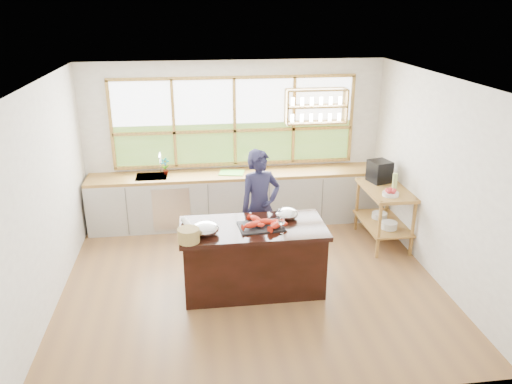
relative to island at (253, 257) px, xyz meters
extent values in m
plane|color=olive|center=(0.00, 0.20, -0.45)|extent=(5.00, 5.00, 0.00)
cube|color=white|center=(0.00, 2.45, 0.90)|extent=(5.00, 0.02, 2.70)
cube|color=white|center=(0.00, -2.05, 0.90)|extent=(5.00, 0.02, 2.70)
cube|color=white|center=(-2.50, 0.20, 0.90)|extent=(0.02, 4.50, 2.70)
cube|color=white|center=(2.50, 0.20, 0.90)|extent=(0.02, 4.50, 2.70)
cube|color=silver|center=(0.00, 0.20, 2.25)|extent=(5.00, 4.50, 0.02)
cube|color=#B1803A|center=(0.00, 2.42, 1.25)|extent=(4.05, 0.06, 1.50)
cube|color=silver|center=(0.00, 2.44, 1.59)|extent=(3.98, 0.01, 0.75)
cube|color=#34641B|center=(0.00, 2.44, 0.87)|extent=(3.98, 0.01, 0.70)
cube|color=#B1803A|center=(1.35, 2.31, 1.77)|extent=(1.00, 0.28, 0.03)
cube|color=#B1803A|center=(1.35, 2.31, 1.50)|extent=(1.00, 0.28, 0.03)
cube|color=#B1803A|center=(1.35, 2.31, 1.22)|extent=(1.00, 0.28, 0.03)
cube|color=#B1803A|center=(0.85, 2.31, 1.50)|extent=(0.03, 0.28, 0.55)
cube|color=#B1803A|center=(1.85, 2.31, 1.50)|extent=(0.03, 0.28, 0.55)
cube|color=#B7B4AE|center=(0.00, 2.14, -0.03)|extent=(4.90, 0.62, 0.85)
cube|color=silver|center=(-1.10, 1.82, -0.02)|extent=(0.60, 0.01, 0.72)
cube|color=olive|center=(0.00, 2.14, 0.42)|extent=(4.90, 0.62, 0.05)
cube|color=silver|center=(-1.40, 2.14, 0.37)|extent=(0.50, 0.42, 0.16)
cube|color=olive|center=(2.45, 0.60, 0.00)|extent=(0.04, 0.04, 0.90)
cube|color=olive|center=(2.45, 1.60, 0.00)|extent=(0.04, 0.04, 0.90)
cube|color=olive|center=(1.93, 0.60, 0.00)|extent=(0.04, 0.04, 0.90)
cube|color=olive|center=(1.93, 1.60, 0.00)|extent=(0.04, 0.04, 0.90)
cube|color=olive|center=(2.19, 1.10, -0.13)|extent=(0.62, 1.10, 0.03)
cube|color=olive|center=(2.19, 1.10, 0.42)|extent=(0.62, 1.10, 0.05)
cylinder|color=silver|center=(2.19, 0.85, -0.07)|extent=(0.24, 0.24, 0.11)
cylinder|color=silver|center=(2.19, 1.25, -0.07)|extent=(0.24, 0.24, 0.09)
cube|color=black|center=(0.00, 0.00, -0.03)|extent=(1.77, 0.82, 0.84)
cube|color=black|center=(0.00, 0.00, 0.42)|extent=(1.85, 0.90, 0.06)
imported|color=#1F1F3D|center=(0.20, 0.76, 0.39)|extent=(0.71, 0.57, 1.68)
imported|color=slate|center=(-1.17, 2.20, 0.59)|extent=(0.18, 0.15, 0.29)
cube|color=#67CA42|center=(-0.09, 2.14, 0.45)|extent=(0.46, 0.38, 0.01)
cube|color=black|center=(2.19, 1.42, 0.62)|extent=(0.37, 0.39, 0.34)
cylinder|color=#A3BB63|center=(2.24, 0.93, 0.60)|extent=(0.09, 0.09, 0.30)
cylinder|color=silver|center=(2.14, 0.80, 0.47)|extent=(0.24, 0.24, 0.05)
sphere|color=red|center=(2.19, 0.80, 0.52)|extent=(0.07, 0.07, 0.07)
sphere|color=red|center=(2.16, 0.85, 0.52)|extent=(0.07, 0.07, 0.07)
sphere|color=red|center=(2.10, 0.83, 0.52)|extent=(0.07, 0.07, 0.07)
sphere|color=red|center=(2.10, 0.77, 0.52)|extent=(0.07, 0.07, 0.07)
sphere|color=red|center=(2.16, 0.75, 0.52)|extent=(0.07, 0.07, 0.07)
cube|color=black|center=(0.10, -0.04, 0.45)|extent=(0.58, 0.45, 0.02)
ellipsoid|color=#ED3006|center=(-0.02, -0.09, 0.50)|extent=(0.23, 0.15, 0.08)
ellipsoid|color=#ED3006|center=(0.18, -0.02, 0.50)|extent=(0.23, 0.14, 0.08)
ellipsoid|color=#ED3006|center=(0.28, -0.14, 0.50)|extent=(0.21, 0.21, 0.08)
ellipsoid|color=#ED3006|center=(0.05, 0.08, 0.50)|extent=(0.18, 0.23, 0.08)
ellipsoid|color=silver|center=(-0.60, -0.14, 0.52)|extent=(0.34, 0.34, 0.16)
ellipsoid|color=silver|center=(0.47, 0.20, 0.51)|extent=(0.30, 0.30, 0.14)
cylinder|color=white|center=(0.32, -0.26, 0.45)|extent=(0.06, 0.06, 0.01)
cylinder|color=white|center=(0.32, -0.26, 0.52)|extent=(0.01, 0.01, 0.13)
ellipsoid|color=white|center=(0.32, -0.26, 0.62)|extent=(0.08, 0.08, 0.10)
cylinder|color=tan|center=(-0.81, -0.33, 0.53)|extent=(0.26, 0.26, 0.17)
cylinder|color=silver|center=(-0.83, 0.10, 0.49)|extent=(0.17, 0.31, 0.08)
camera|label=1|loc=(-0.71, -5.71, 3.10)|focal=35.00mm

